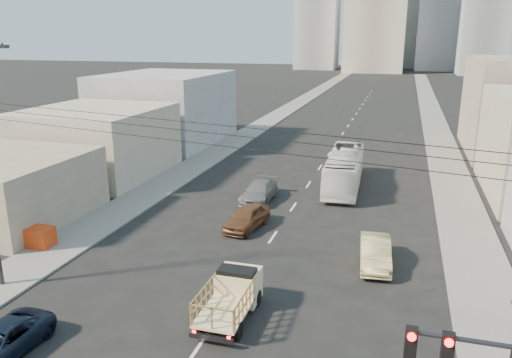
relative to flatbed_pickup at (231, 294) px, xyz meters
The scene contains 18 objects.
sidewalk_left 66.50m from the flatbed_pickup, 100.61° to the left, with size 3.50×180.00×0.12m, color slate.
sidewalk_right 66.33m from the flatbed_pickup, 80.23° to the left, with size 3.50×180.00×0.12m, color slate.
lane_dashes 48.37m from the flatbed_pickup, 90.59° to the left, with size 0.15×104.00×0.01m.
flatbed_pickup is the anchor object (origin of this frame).
navy_pickup 9.39m from the flatbed_pickup, 145.23° to the right, with size 2.08×4.51×1.25m, color black.
city_bus 21.74m from the flatbed_pickup, 83.56° to the left, with size 2.57×10.99×3.06m, color silver.
sedan_brown 10.69m from the flatbed_pickup, 103.65° to the left, with size 1.76×4.37×1.49m, color brown.
sedan_tan 9.24m from the flatbed_pickup, 50.54° to the left, with size 1.59×4.55×1.50m, color tan.
sedan_grey 16.40m from the flatbed_pickup, 101.70° to the left, with size 2.03×4.98×1.45m, color slate.
overhead_wires 8.49m from the flatbed_pickup, 98.97° to the right, with size 23.01×5.02×0.72m.
crate_stack 14.05m from the flatbed_pickup, 163.95° to the left, with size 1.80×1.20×1.14m.
bldg_left_near 19.94m from the flatbed_pickup, 158.31° to the left, with size 9.00×10.00×4.40m, color gray.
bldg_left_mid 27.54m from the flatbed_pickup, 135.21° to the left, with size 11.00×12.00×6.00m, color #AAA189.
bldg_left_far 39.86m from the flatbed_pickup, 120.20° to the left, with size 12.00×16.00×8.00m, color gray.
midrise_ne 182.19m from the flatbed_pickup, 84.46° to the left, with size 16.00×16.00×40.00m, color gray.
midrise_nw 178.06m from the flatbed_pickup, 98.59° to the left, with size 15.00×15.00×34.00m, color gray.
midrise_back 196.55m from the flatbed_pickup, 88.39° to the left, with size 18.00×18.00×44.00m, color gray.
midrise_east 163.56m from the flatbed_pickup, 79.57° to the left, with size 14.00×14.00×28.00m, color gray.
Camera 1 is at (7.20, -14.14, 12.13)m, focal length 35.00 mm.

